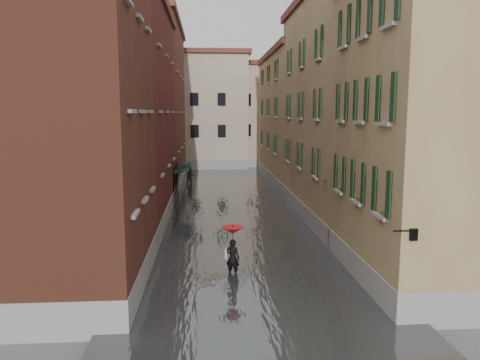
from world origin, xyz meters
name	(u,v)px	position (x,y,z in m)	size (l,w,h in m)	color
ground	(248,268)	(0.00, 0.00, 0.00)	(120.00, 120.00, 0.00)	#525254
floodwater	(231,206)	(0.00, 13.00, 0.10)	(10.00, 60.00, 0.20)	#484D50
building_left_near	(54,114)	(-7.00, -2.00, 6.50)	(6.00, 8.00, 13.00)	brown
building_left_mid	(115,118)	(-7.00, 9.00, 6.25)	(6.00, 14.00, 12.50)	maroon
building_left_far	(147,107)	(-7.00, 24.00, 7.00)	(6.00, 16.00, 14.00)	brown
building_right_near	(439,134)	(7.00, -2.00, 5.75)	(6.00, 8.00, 11.50)	#8E6949
building_right_mid	(350,113)	(7.00, 9.00, 6.50)	(6.00, 14.00, 13.00)	tan
building_right_far	(301,121)	(7.00, 24.00, 5.75)	(6.00, 16.00, 11.50)	#8E6949
building_end_cream	(196,113)	(-3.00, 38.00, 6.50)	(12.00, 9.00, 13.00)	#B4A18F
building_end_pink	(268,117)	(6.00, 40.00, 6.00)	(10.00, 9.00, 12.00)	tan
awning_near	(182,171)	(-3.48, 14.05, 2.47)	(1.09, 3.16, 2.80)	black
awning_far	(183,168)	(-3.49, 15.64, 2.47)	(1.09, 3.01, 2.80)	black
wall_lantern	(412,234)	(4.33, -6.00, 3.01)	(0.71, 0.22, 0.35)	black
window_planters	(343,184)	(4.12, 0.33, 3.51)	(0.59, 11.01, 0.84)	brown
pedestrian_main	(233,246)	(-0.69, -0.96, 1.26)	(0.93, 0.93, 2.06)	black
pedestrian_far	(190,176)	(-3.18, 22.93, 0.86)	(0.84, 0.65, 1.73)	#232326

